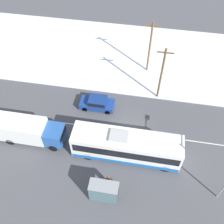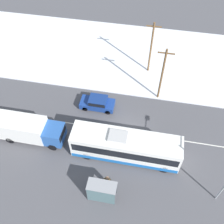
{
  "view_description": "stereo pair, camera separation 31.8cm",
  "coord_description": "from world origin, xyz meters",
  "px_view_note": "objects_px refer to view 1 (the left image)",
  "views": [
    {
      "loc": [
        1.27,
        -16.84,
        23.92
      ],
      "look_at": [
        -1.9,
        1.39,
        1.4
      ],
      "focal_mm": 42.0,
      "sensor_mm": 36.0,
      "label": 1
    },
    {
      "loc": [
        1.58,
        -16.78,
        23.92
      ],
      "look_at": [
        -1.9,
        1.39,
        1.4
      ],
      "focal_mm": 42.0,
      "sensor_mm": 36.0,
      "label": 2
    }
  ],
  "objects_px": {
    "utility_pole_roadside": "(161,74)",
    "city_bus": "(127,146)",
    "sedan_car": "(97,103)",
    "pedestrian_at_stop": "(109,180)",
    "utility_pole_snowlot": "(150,47)",
    "box_truck": "(28,130)",
    "bus_shelter": "(103,192)"
  },
  "relations": [
    {
      "from": "bus_shelter",
      "to": "utility_pole_snowlot",
      "type": "distance_m",
      "value": 18.79
    },
    {
      "from": "sedan_car",
      "to": "city_bus",
      "type": "bearing_deg",
      "value": 125.87
    },
    {
      "from": "utility_pole_snowlot",
      "to": "box_truck",
      "type": "bearing_deg",
      "value": -130.89
    },
    {
      "from": "city_bus",
      "to": "utility_pole_roadside",
      "type": "height_order",
      "value": "utility_pole_roadside"
    },
    {
      "from": "box_truck",
      "to": "pedestrian_at_stop",
      "type": "xyz_separation_m",
      "value": [
        9.32,
        -3.87,
        -0.47
      ]
    },
    {
      "from": "utility_pole_roadside",
      "to": "pedestrian_at_stop",
      "type": "bearing_deg",
      "value": -107.09
    },
    {
      "from": "city_bus",
      "to": "box_truck",
      "type": "distance_m",
      "value": 10.46
    },
    {
      "from": "city_bus",
      "to": "utility_pole_snowlot",
      "type": "xyz_separation_m",
      "value": [
        0.99,
        13.46,
        2.21
      ]
    },
    {
      "from": "utility_pole_roadside",
      "to": "utility_pole_snowlot",
      "type": "xyz_separation_m",
      "value": [
        -1.69,
        4.68,
        0.01
      ]
    },
    {
      "from": "city_bus",
      "to": "box_truck",
      "type": "xyz_separation_m",
      "value": [
        -10.46,
        0.24,
        -0.06
      ]
    },
    {
      "from": "sedan_car",
      "to": "utility_pole_snowlot",
      "type": "relative_size",
      "value": 0.55
    },
    {
      "from": "city_bus",
      "to": "sedan_car",
      "type": "xyz_separation_m",
      "value": [
        -4.23,
        5.85,
        -0.8
      ]
    },
    {
      "from": "sedan_car",
      "to": "utility_pole_roadside",
      "type": "height_order",
      "value": "utility_pole_roadside"
    },
    {
      "from": "city_bus",
      "to": "pedestrian_at_stop",
      "type": "distance_m",
      "value": 3.84
    },
    {
      "from": "utility_pole_roadside",
      "to": "bus_shelter",
      "type": "bearing_deg",
      "value": -106.37
    },
    {
      "from": "utility_pole_roadside",
      "to": "box_truck",
      "type": "bearing_deg",
      "value": -146.97
    },
    {
      "from": "city_bus",
      "to": "box_truck",
      "type": "bearing_deg",
      "value": 178.67
    },
    {
      "from": "city_bus",
      "to": "utility_pole_roadside",
      "type": "bearing_deg",
      "value": 73.0
    },
    {
      "from": "box_truck",
      "to": "bus_shelter",
      "type": "xyz_separation_m",
      "value": [
        9.08,
        -5.29,
        0.1
      ]
    },
    {
      "from": "sedan_car",
      "to": "pedestrian_at_stop",
      "type": "relative_size",
      "value": 2.25
    },
    {
      "from": "sedan_car",
      "to": "utility_pole_snowlot",
      "type": "bearing_deg",
      "value": -124.46
    },
    {
      "from": "utility_pole_snowlot",
      "to": "utility_pole_roadside",
      "type": "bearing_deg",
      "value": -70.1
    },
    {
      "from": "utility_pole_roadside",
      "to": "city_bus",
      "type": "bearing_deg",
      "value": -107.0
    },
    {
      "from": "box_truck",
      "to": "utility_pole_roadside",
      "type": "height_order",
      "value": "utility_pole_roadside"
    },
    {
      "from": "bus_shelter",
      "to": "utility_pole_snowlot",
      "type": "xyz_separation_m",
      "value": [
        2.37,
        18.51,
        2.17
      ]
    },
    {
      "from": "bus_shelter",
      "to": "city_bus",
      "type": "bearing_deg",
      "value": 74.72
    },
    {
      "from": "pedestrian_at_stop",
      "to": "bus_shelter",
      "type": "distance_m",
      "value": 1.55
    },
    {
      "from": "city_bus",
      "to": "pedestrian_at_stop",
      "type": "xyz_separation_m",
      "value": [
        -1.13,
        -3.63,
        -0.52
      ]
    },
    {
      "from": "sedan_car",
      "to": "pedestrian_at_stop",
      "type": "bearing_deg",
      "value": 108.11
    },
    {
      "from": "utility_pole_roadside",
      "to": "utility_pole_snowlot",
      "type": "height_order",
      "value": "utility_pole_snowlot"
    },
    {
      "from": "pedestrian_at_stop",
      "to": "bus_shelter",
      "type": "bearing_deg",
      "value": -99.9
    },
    {
      "from": "bus_shelter",
      "to": "utility_pole_snowlot",
      "type": "relative_size",
      "value": 0.36
    }
  ]
}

